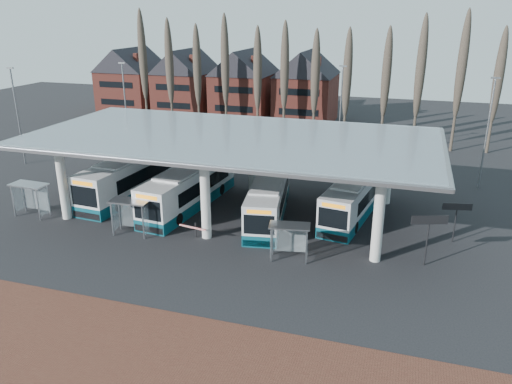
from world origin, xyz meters
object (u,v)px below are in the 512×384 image
(bus_0, at_px, (133,176))
(bus_2, at_px, (269,199))
(shelter_2, at_px, (290,234))
(bus_3, at_px, (355,196))
(shelter_0, at_px, (31,192))
(bus_1, at_px, (190,188))
(shelter_1, at_px, (131,209))

(bus_0, height_order, bus_2, bus_0)
(bus_0, relative_size, bus_2, 1.12)
(bus_2, relative_size, shelter_2, 4.09)
(bus_3, relative_size, shelter_0, 3.97)
(bus_0, bearing_deg, bus_1, -6.97)
(shelter_1, relative_size, shelter_2, 1.03)
(shelter_0, bearing_deg, bus_1, 29.07)
(shelter_0, bearing_deg, bus_2, 18.75)
(bus_0, bearing_deg, shelter_2, -21.97)
(shelter_2, bearing_deg, shelter_0, 167.09)
(bus_3, bearing_deg, bus_0, -167.80)
(shelter_0, height_order, shelter_1, shelter_0)
(bus_2, height_order, shelter_0, bus_2)
(shelter_1, distance_m, shelter_2, 12.00)
(shelter_0, relative_size, shelter_1, 1.00)
(bus_0, relative_size, shelter_1, 4.43)
(bus_3, relative_size, shelter_1, 3.99)
(bus_0, distance_m, bus_2, 13.09)
(shelter_2, bearing_deg, bus_3, 61.05)
(bus_3, xyz_separation_m, shelter_0, (-24.67, -7.98, 0.45))
(bus_2, xyz_separation_m, shelter_0, (-18.17, -5.35, 0.47))
(bus_0, bearing_deg, bus_3, 7.59)
(bus_2, bearing_deg, shelter_2, -72.62)
(bus_1, height_order, shelter_0, bus_1)
(bus_2, height_order, shelter_2, bus_2)
(bus_1, distance_m, shelter_2, 12.33)
(shelter_1, bearing_deg, bus_1, 71.54)
(bus_2, xyz_separation_m, shelter_2, (3.30, -6.54, 0.30))
(bus_0, distance_m, shelter_1, 8.73)
(bus_2, xyz_separation_m, bus_3, (6.49, 2.63, 0.01))
(shelter_0, bearing_deg, bus_0, 55.28)
(bus_0, xyz_separation_m, shelter_2, (16.31, -8.02, 0.11))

